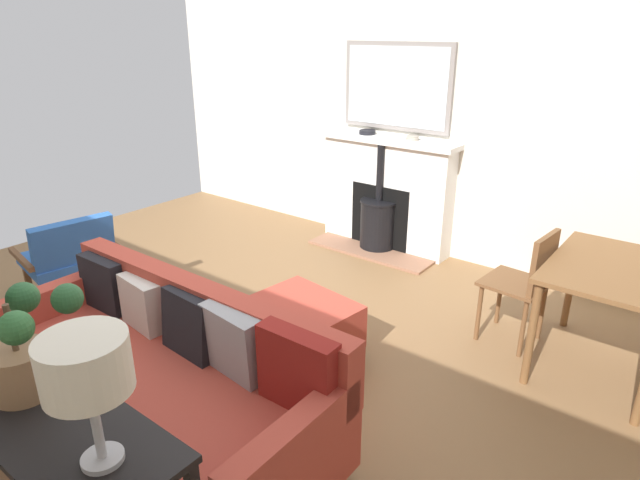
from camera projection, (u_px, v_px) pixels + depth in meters
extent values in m
cube|color=olive|center=(222.00, 351.00, 3.75)|extent=(5.11, 6.27, 0.01)
cube|color=silver|center=(412.00, 112.00, 5.13)|extent=(0.12, 6.27, 2.69)
cube|color=#93664C|center=(369.00, 252.00, 5.35)|extent=(0.34, 1.29, 0.03)
cube|color=white|center=(386.00, 195.00, 5.37)|extent=(0.24, 1.35, 1.07)
cube|color=black|center=(380.00, 216.00, 5.37)|extent=(0.06, 0.64, 0.62)
cylinder|color=black|center=(378.00, 225.00, 5.37)|extent=(0.35, 0.35, 0.47)
cylinder|color=black|center=(379.00, 201.00, 5.28)|extent=(0.37, 0.37, 0.02)
cylinder|color=black|center=(380.00, 173.00, 5.18)|extent=(0.07, 0.07, 0.55)
cube|color=white|center=(388.00, 140.00, 5.15)|extent=(0.29, 1.43, 0.05)
cube|color=gray|center=(397.00, 87.00, 5.06)|extent=(0.04, 1.14, 0.80)
cube|color=silver|center=(396.00, 87.00, 5.04)|extent=(0.01, 1.06, 0.72)
cylinder|color=black|center=(367.00, 132.00, 5.30)|extent=(0.16, 0.16, 0.04)
torus|color=black|center=(367.00, 131.00, 5.29)|extent=(0.16, 0.16, 0.01)
cylinder|color=#9E9384|center=(412.00, 138.00, 5.01)|extent=(0.11, 0.11, 0.04)
torus|color=#9E9384|center=(413.00, 136.00, 5.00)|extent=(0.12, 0.12, 0.01)
cylinder|color=#B2B2B7|center=(15.00, 398.00, 3.19)|extent=(0.04, 0.04, 0.10)
cylinder|color=#B2B2B7|center=(117.00, 348.00, 3.69)|extent=(0.04, 0.04, 0.10)
cylinder|color=#B2B2B7|center=(324.00, 468.00, 2.68)|extent=(0.04, 0.04, 0.10)
cube|color=#B74233|center=(152.00, 397.00, 2.85)|extent=(0.87, 2.11, 0.33)
cube|color=#B74233|center=(199.00, 313.00, 2.99)|extent=(0.16, 2.10, 0.37)
cube|color=#B74233|center=(48.00, 301.00, 3.32)|extent=(0.81, 0.13, 0.18)
cube|color=#B74233|center=(294.00, 440.00, 2.20)|extent=(0.81, 0.13, 0.18)
cube|color=black|center=(104.00, 285.00, 3.37)|extent=(0.12, 0.36, 0.36)
cube|color=beige|center=(141.00, 305.00, 3.16)|extent=(0.15, 0.34, 0.33)
cube|color=black|center=(190.00, 325.00, 2.91)|extent=(0.16, 0.37, 0.37)
cube|color=#99999E|center=(232.00, 345.00, 2.72)|extent=(0.16, 0.39, 0.38)
cube|color=maroon|center=(298.00, 373.00, 2.47)|extent=(0.12, 0.41, 0.41)
cylinder|color=#B2B2B7|center=(244.00, 349.00, 3.67)|extent=(0.04, 0.04, 0.09)
cylinder|color=#B2B2B7|center=(297.00, 384.00, 3.32)|extent=(0.04, 0.04, 0.09)
cylinder|color=#B2B2B7|center=(298.00, 323.00, 4.01)|extent=(0.04, 0.04, 0.09)
cylinder|color=#B2B2B7|center=(352.00, 352.00, 3.65)|extent=(0.04, 0.04, 0.09)
cube|color=#B74233|center=(297.00, 326.00, 3.59)|extent=(0.72, 0.75, 0.30)
cube|color=brown|center=(91.00, 263.00, 4.71)|extent=(0.05, 0.05, 0.35)
cube|color=brown|center=(28.00, 280.00, 4.39)|extent=(0.05, 0.05, 0.35)
cube|color=brown|center=(113.00, 280.00, 4.39)|extent=(0.05, 0.05, 0.35)
cube|color=brown|center=(47.00, 300.00, 4.06)|extent=(0.05, 0.05, 0.35)
cube|color=#2D60B2|center=(67.00, 259.00, 4.32)|extent=(0.68, 0.65, 0.08)
cube|color=#2D60B2|center=(73.00, 242.00, 4.07)|extent=(0.61, 0.23, 0.36)
cube|color=brown|center=(104.00, 238.00, 4.49)|extent=(0.13, 0.53, 0.04)
cube|color=brown|center=(21.00, 259.00, 4.08)|extent=(0.13, 0.53, 0.04)
cube|color=black|center=(6.00, 383.00, 2.21)|extent=(0.44, 1.92, 0.03)
cylinder|color=#B2B2B7|center=(103.00, 458.00, 1.79)|extent=(0.14, 0.14, 0.02)
cylinder|color=#B2B2B7|center=(96.00, 424.00, 1.73)|extent=(0.03, 0.03, 0.26)
cylinder|color=silver|center=(85.00, 365.00, 1.65)|extent=(0.28, 0.28, 0.19)
cylinder|color=#99704C|center=(21.00, 371.00, 2.09)|extent=(0.24, 0.24, 0.19)
cylinder|color=brown|center=(11.00, 328.00, 2.02)|extent=(0.02, 0.02, 0.20)
sphere|color=#2D6633|center=(16.00, 328.00, 1.88)|extent=(0.12, 0.12, 0.12)
sphere|color=#26562D|center=(67.00, 299.00, 2.06)|extent=(0.12, 0.12, 0.12)
sphere|color=#26562D|center=(23.00, 298.00, 2.10)|extent=(0.12, 0.12, 0.12)
cylinder|color=brown|center=(571.00, 283.00, 3.93)|extent=(0.05, 0.05, 0.71)
cylinder|color=brown|center=(531.00, 335.00, 3.27)|extent=(0.05, 0.05, 0.71)
cube|color=brown|center=(615.00, 269.00, 3.29)|extent=(1.00, 0.73, 0.03)
cylinder|color=brown|center=(499.00, 297.00, 4.02)|extent=(0.03, 0.03, 0.44)
cylinder|color=brown|center=(479.00, 312.00, 3.80)|extent=(0.03, 0.03, 0.44)
cylinder|color=brown|center=(542.00, 311.00, 3.81)|extent=(0.03, 0.03, 0.44)
cylinder|color=brown|center=(523.00, 328.00, 3.60)|extent=(0.03, 0.03, 0.44)
cube|color=brown|center=(515.00, 283.00, 3.72)|extent=(0.43, 0.43, 0.02)
cube|color=brown|center=(544.00, 263.00, 3.54)|extent=(0.36, 0.07, 0.39)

